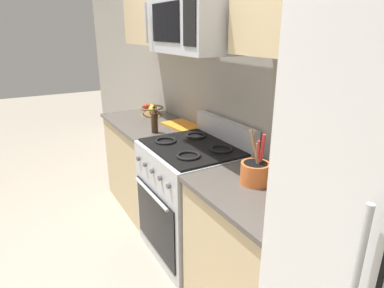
% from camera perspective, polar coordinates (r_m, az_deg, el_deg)
% --- Properties ---
extents(ground_plane, '(16.00, 16.00, 0.00)m').
position_cam_1_polar(ground_plane, '(2.70, -13.37, -21.65)').
color(ground_plane, gray).
extents(wall_back, '(8.00, 0.10, 2.60)m').
position_cam_1_polar(wall_back, '(2.57, 7.88, 9.08)').
color(wall_back, '#9E998E').
rests_on(wall_back, ground).
extents(counter_left, '(1.02, 0.65, 0.91)m').
position_cam_1_polar(counter_left, '(3.38, -7.54, -3.33)').
color(counter_left, tan).
rests_on(counter_left, ground).
extents(range_oven, '(0.76, 0.70, 1.09)m').
position_cam_1_polar(range_oven, '(2.64, 0.12, -9.59)').
color(range_oven, '#B2B5BA').
rests_on(range_oven, ground).
extents(counter_right, '(0.80, 0.65, 0.91)m').
position_cam_1_polar(counter_right, '(2.12, 11.39, -18.83)').
color(counter_right, tan).
rests_on(counter_right, ground).
extents(microwave, '(0.73, 0.44, 0.40)m').
position_cam_1_polar(microwave, '(2.32, 0.80, 20.54)').
color(microwave, '#B2B5BA').
extents(upper_cabinets_left, '(1.01, 0.34, 0.68)m').
position_cam_1_polar(upper_cabinets_left, '(3.20, -5.69, 23.04)').
color(upper_cabinets_left, tan).
extents(utensil_crock, '(0.17, 0.17, 0.32)m').
position_cam_1_polar(utensil_crock, '(1.91, 11.02, -4.82)').
color(utensil_crock, '#D1662D').
rests_on(utensil_crock, counter_right).
extents(fruit_basket, '(0.24, 0.24, 0.11)m').
position_cam_1_polar(fruit_basket, '(3.43, -7.02, 5.90)').
color(fruit_basket, brown).
rests_on(fruit_basket, counter_left).
extents(apple_loose, '(0.08, 0.08, 0.08)m').
position_cam_1_polar(apple_loose, '(3.63, -8.04, 6.45)').
color(apple_loose, red).
rests_on(apple_loose, counter_left).
extents(cutting_board, '(0.39, 0.29, 0.02)m').
position_cam_1_polar(cutting_board, '(3.02, -1.77, 3.33)').
color(cutting_board, orange).
rests_on(cutting_board, counter_left).
extents(bottle_hot_sauce, '(0.05, 0.05, 0.19)m').
position_cam_1_polar(bottle_hot_sauce, '(1.61, 16.05, -9.49)').
color(bottle_hot_sauce, red).
rests_on(bottle_hot_sauce, counter_right).
extents(bottle_soy, '(0.06, 0.06, 0.23)m').
position_cam_1_polar(bottle_soy, '(2.81, -6.61, 4.09)').
color(bottle_soy, '#382314').
rests_on(bottle_soy, counter_left).
extents(prep_bowl, '(0.14, 0.14, 0.05)m').
position_cam_1_polar(prep_bowl, '(1.76, 18.29, -9.22)').
color(prep_bowl, '#D1662D').
rests_on(prep_bowl, counter_right).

